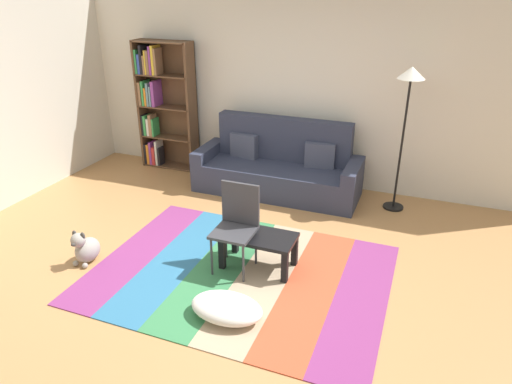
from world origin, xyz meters
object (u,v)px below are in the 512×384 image
at_px(standing_lamp, 409,93).
at_px(folding_chair, 237,220).
at_px(tv_remote, 254,232).
at_px(pouf, 227,308).
at_px(couch, 278,168).
at_px(coffee_table, 259,241).
at_px(bookshelf, 160,105).
at_px(dog, 86,248).

bearing_deg(standing_lamp, folding_chair, -124.78).
bearing_deg(tv_remote, pouf, -89.28).
height_order(tv_remote, folding_chair, folding_chair).
relative_size(couch, pouf, 3.44).
bearing_deg(pouf, coffee_table, 91.57).
xyz_separation_m(bookshelf, standing_lamp, (3.59, -0.25, 0.53)).
relative_size(coffee_table, dog, 1.89).
distance_m(dog, tv_remote, 1.78).
bearing_deg(tv_remote, standing_lamp, 52.28).
bearing_deg(pouf, bookshelf, 129.16).
xyz_separation_m(couch, dog, (-1.30, -2.45, -0.18)).
height_order(couch, tv_remote, couch).
bearing_deg(couch, standing_lamp, 1.21).
distance_m(couch, folding_chair, 1.96).
distance_m(couch, pouf, 2.77).
relative_size(pouf, standing_lamp, 0.36).
xyz_separation_m(coffee_table, tv_remote, (-0.06, 0.03, 0.08)).
height_order(bookshelf, tv_remote, bookshelf).
xyz_separation_m(couch, coffee_table, (0.42, -1.88, -0.03)).
height_order(standing_lamp, folding_chair, standing_lamp).
height_order(dog, folding_chair, folding_chair).
height_order(pouf, folding_chair, folding_chair).
xyz_separation_m(standing_lamp, folding_chair, (-1.37, -1.97, -0.98)).
height_order(coffee_table, folding_chair, folding_chair).
relative_size(couch, folding_chair, 2.51).
bearing_deg(coffee_table, pouf, -88.43).
height_order(pouf, standing_lamp, standing_lamp).
xyz_separation_m(couch, bookshelf, (-2.01, 0.28, 0.65)).
bearing_deg(folding_chair, tv_remote, 66.30).
bearing_deg(folding_chair, dog, -125.03).
distance_m(pouf, folding_chair, 0.93).
distance_m(coffee_table, pouf, 0.87).
xyz_separation_m(couch, pouf, (0.45, -2.73, -0.23)).
bearing_deg(pouf, couch, 99.32).
relative_size(bookshelf, tv_remote, 12.86).
distance_m(pouf, standing_lamp, 3.30).
bearing_deg(coffee_table, couch, 102.71).
bearing_deg(coffee_table, tv_remote, 153.32).
height_order(coffee_table, tv_remote, tv_remote).
distance_m(couch, standing_lamp, 1.97).
bearing_deg(folding_chair, pouf, -37.15).
relative_size(bookshelf, standing_lamp, 1.07).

